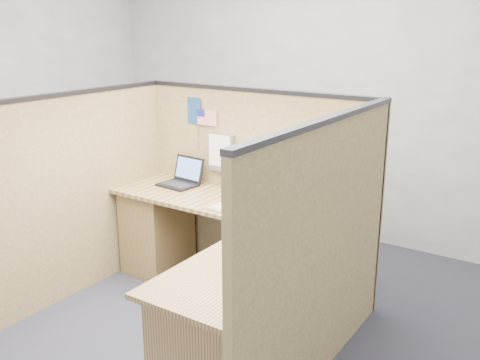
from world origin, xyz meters
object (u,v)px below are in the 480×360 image
Objects in this scene: keyboard at (237,212)px; mouse at (311,224)px; laptop at (182,178)px; l_desk at (221,268)px.

mouse reaches higher than keyboard.
mouse is (0.54, 0.04, 0.01)m from keyboard.
laptop is at bearing 167.39° from mouse.
l_desk is 6.19× the size of laptop.
mouse is (1.31, -0.29, -0.03)m from laptop.
laptop reaches higher than l_desk.
laptop is 0.71× the size of keyboard.
keyboard is at bearing 88.24° from l_desk.
l_desk is 0.40m from keyboard.
laptop reaches higher than keyboard.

